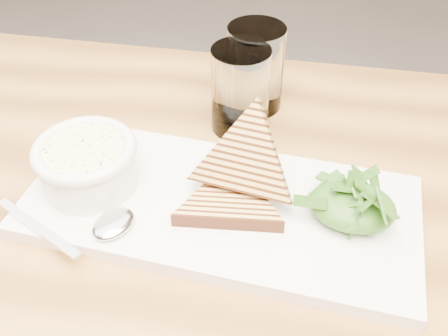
% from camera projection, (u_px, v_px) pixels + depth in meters
% --- Properties ---
extents(table_top, '(1.34, 0.93, 0.04)m').
position_uv_depth(table_top, '(206.00, 274.00, 0.53)').
color(table_top, olive).
rests_on(table_top, ground).
extents(table_leg_bl, '(0.06, 0.06, 0.69)m').
position_uv_depth(table_leg_bl, '(1.00, 187.00, 1.15)').
color(table_leg_bl, olive).
rests_on(table_leg_bl, ground).
extents(platter, '(0.44, 0.21, 0.02)m').
position_uv_depth(platter, '(220.00, 207.00, 0.56)').
color(platter, white).
rests_on(platter, table_top).
extents(soup_bowl, '(0.11, 0.11, 0.04)m').
position_uv_depth(soup_bowl, '(89.00, 169.00, 0.57)').
color(soup_bowl, white).
rests_on(soup_bowl, platter).
extents(soup, '(0.09, 0.09, 0.01)m').
position_uv_depth(soup, '(84.00, 151.00, 0.55)').
color(soup, '#FEEFAC').
rests_on(soup, soup_bowl).
extents(bowl_rim, '(0.12, 0.12, 0.01)m').
position_uv_depth(bowl_rim, '(84.00, 149.00, 0.55)').
color(bowl_rim, white).
rests_on(bowl_rim, soup_bowl).
extents(sandwich_flat, '(0.16, 0.16, 0.02)m').
position_uv_depth(sandwich_flat, '(230.00, 201.00, 0.55)').
color(sandwich_flat, tan).
rests_on(sandwich_flat, platter).
extents(sandwich_lean, '(0.15, 0.16, 0.16)m').
position_uv_depth(sandwich_lean, '(245.00, 160.00, 0.54)').
color(sandwich_lean, tan).
rests_on(sandwich_lean, sandwich_flat).
extents(salad_base, '(0.09, 0.07, 0.04)m').
position_uv_depth(salad_base, '(352.00, 206.00, 0.53)').
color(salad_base, '#17420E').
rests_on(salad_base, platter).
extents(arugula_pile, '(0.11, 0.10, 0.05)m').
position_uv_depth(arugula_pile, '(354.00, 200.00, 0.52)').
color(arugula_pile, '#3F7223').
rests_on(arugula_pile, platter).
extents(spoon_bowl, '(0.05, 0.06, 0.01)m').
position_uv_depth(spoon_bowl, '(113.00, 224.00, 0.53)').
color(spoon_bowl, silver).
rests_on(spoon_bowl, platter).
extents(spoon_handle, '(0.12, 0.06, 0.00)m').
position_uv_depth(spoon_handle, '(38.00, 227.00, 0.52)').
color(spoon_handle, silver).
rests_on(spoon_handle, platter).
extents(glass_near, '(0.08, 0.08, 0.12)m').
position_uv_depth(glass_near, '(240.00, 90.00, 0.65)').
color(glass_near, white).
rests_on(glass_near, table_top).
extents(glass_far, '(0.08, 0.08, 0.12)m').
position_uv_depth(glass_far, '(255.00, 68.00, 0.69)').
color(glass_far, white).
rests_on(glass_far, table_top).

